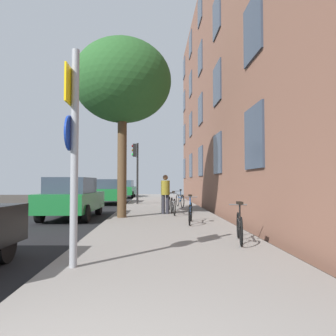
{
  "coord_description": "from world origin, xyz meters",
  "views": [
    {
      "loc": [
        0.69,
        -1.62,
        1.45
      ],
      "look_at": [
        1.16,
        9.04,
        1.92
      ],
      "focal_mm": 34.31,
      "sensor_mm": 36.0,
      "label": 1
    }
  ],
  "objects_px": {
    "traffic_light": "(136,162)",
    "pedestrian_0": "(165,192)",
    "sign_post": "(73,143)",
    "bicycle_3": "(168,203)",
    "bicycle_4": "(180,200)",
    "car_1": "(72,197)",
    "bicycle_2": "(173,205)",
    "car_2": "(110,191)",
    "car_3": "(124,189)",
    "tree_near": "(123,82)",
    "bicycle_1": "(190,212)",
    "bicycle_0": "(239,226)"
  },
  "relations": [
    {
      "from": "car_1",
      "to": "bicycle_4",
      "type": "bearing_deg",
      "value": 42.43
    },
    {
      "from": "traffic_light",
      "to": "tree_near",
      "type": "bearing_deg",
      "value": -90.73
    },
    {
      "from": "bicycle_3",
      "to": "bicycle_0",
      "type": "bearing_deg",
      "value": -81.06
    },
    {
      "from": "sign_post",
      "to": "tree_near",
      "type": "xyz_separation_m",
      "value": [
        0.07,
        7.1,
        3.22
      ]
    },
    {
      "from": "traffic_light",
      "to": "tree_near",
      "type": "distance_m",
      "value": 8.07
    },
    {
      "from": "pedestrian_0",
      "to": "bicycle_4",
      "type": "bearing_deg",
      "value": 75.92
    },
    {
      "from": "tree_near",
      "to": "bicycle_2",
      "type": "relative_size",
      "value": 3.88
    },
    {
      "from": "traffic_light",
      "to": "pedestrian_0",
      "type": "relative_size",
      "value": 2.3
    },
    {
      "from": "bicycle_0",
      "to": "bicycle_2",
      "type": "distance_m",
      "value": 6.22
    },
    {
      "from": "pedestrian_0",
      "to": "car_2",
      "type": "height_order",
      "value": "pedestrian_0"
    },
    {
      "from": "sign_post",
      "to": "car_1",
      "type": "bearing_deg",
      "value": 104.11
    },
    {
      "from": "sign_post",
      "to": "bicycle_2",
      "type": "bearing_deg",
      "value": 75.58
    },
    {
      "from": "sign_post",
      "to": "pedestrian_0",
      "type": "xyz_separation_m",
      "value": [
        1.77,
        8.36,
        -1.02
      ]
    },
    {
      "from": "bicycle_4",
      "to": "car_2",
      "type": "height_order",
      "value": "car_2"
    },
    {
      "from": "bicycle_1",
      "to": "bicycle_4",
      "type": "distance_m",
      "value": 6.78
    },
    {
      "from": "traffic_light",
      "to": "tree_near",
      "type": "height_order",
      "value": "tree_near"
    },
    {
      "from": "car_2",
      "to": "car_3",
      "type": "distance_m",
      "value": 8.34
    },
    {
      "from": "bicycle_3",
      "to": "bicycle_4",
      "type": "relative_size",
      "value": 0.99
    },
    {
      "from": "bicycle_0",
      "to": "pedestrian_0",
      "type": "xyz_separation_m",
      "value": [
        -1.42,
        6.4,
        0.58
      ]
    },
    {
      "from": "car_2",
      "to": "car_3",
      "type": "relative_size",
      "value": 1.06
    },
    {
      "from": "tree_near",
      "to": "car_2",
      "type": "distance_m",
      "value": 10.18
    },
    {
      "from": "car_1",
      "to": "car_2",
      "type": "distance_m",
      "value": 8.34
    },
    {
      "from": "bicycle_4",
      "to": "car_1",
      "type": "height_order",
      "value": "car_1"
    },
    {
      "from": "tree_near",
      "to": "bicycle_1",
      "type": "height_order",
      "value": "tree_near"
    },
    {
      "from": "bicycle_2",
      "to": "bicycle_3",
      "type": "relative_size",
      "value": 1.07
    },
    {
      "from": "tree_near",
      "to": "pedestrian_0",
      "type": "bearing_deg",
      "value": 36.71
    },
    {
      "from": "bicycle_1",
      "to": "bicycle_2",
      "type": "relative_size",
      "value": 0.98
    },
    {
      "from": "bicycle_3",
      "to": "car_1",
      "type": "relative_size",
      "value": 0.39
    },
    {
      "from": "bicycle_2",
      "to": "bicycle_4",
      "type": "xyz_separation_m",
      "value": [
        0.6,
        3.92,
        -0.01
      ]
    },
    {
      "from": "bicycle_4",
      "to": "car_3",
      "type": "relative_size",
      "value": 0.41
    },
    {
      "from": "bicycle_4",
      "to": "bicycle_1",
      "type": "bearing_deg",
      "value": -91.83
    },
    {
      "from": "car_1",
      "to": "bicycle_0",
      "type": "bearing_deg",
      "value": -48.48
    },
    {
      "from": "sign_post",
      "to": "bicycle_4",
      "type": "bearing_deg",
      "value": 77.4
    },
    {
      "from": "bicycle_2",
      "to": "pedestrian_0",
      "type": "distance_m",
      "value": 0.69
    },
    {
      "from": "traffic_light",
      "to": "car_2",
      "type": "bearing_deg",
      "value": 142.19
    },
    {
      "from": "sign_post",
      "to": "bicycle_1",
      "type": "height_order",
      "value": "sign_post"
    },
    {
      "from": "traffic_light",
      "to": "bicycle_0",
      "type": "relative_size",
      "value": 2.4
    },
    {
      "from": "car_3",
      "to": "bicycle_3",
      "type": "bearing_deg",
      "value": -77.05
    },
    {
      "from": "car_3",
      "to": "sign_post",
      "type": "bearing_deg",
      "value": -86.69
    },
    {
      "from": "pedestrian_0",
      "to": "car_3",
      "type": "relative_size",
      "value": 0.41
    },
    {
      "from": "car_2",
      "to": "bicycle_1",
      "type": "bearing_deg",
      "value": -69.58
    },
    {
      "from": "bicycle_0",
      "to": "bicycle_2",
      "type": "height_order",
      "value": "bicycle_2"
    },
    {
      "from": "bicycle_3",
      "to": "car_2",
      "type": "bearing_deg",
      "value": 119.25
    },
    {
      "from": "tree_near",
      "to": "bicycle_3",
      "type": "relative_size",
      "value": 4.17
    },
    {
      "from": "car_1",
      "to": "car_2",
      "type": "bearing_deg",
      "value": 87.46
    },
    {
      "from": "sign_post",
      "to": "car_2",
      "type": "distance_m",
      "value": 16.22
    },
    {
      "from": "bicycle_3",
      "to": "car_3",
      "type": "bearing_deg",
      "value": 102.95
    },
    {
      "from": "sign_post",
      "to": "car_3",
      "type": "xyz_separation_m",
      "value": [
        -1.41,
        24.44,
        -1.24
      ]
    },
    {
      "from": "traffic_light",
      "to": "tree_near",
      "type": "relative_size",
      "value": 0.55
    },
    {
      "from": "tree_near",
      "to": "bicycle_0",
      "type": "relative_size",
      "value": 4.35
    }
  ]
}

